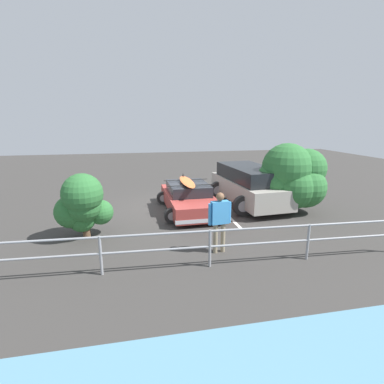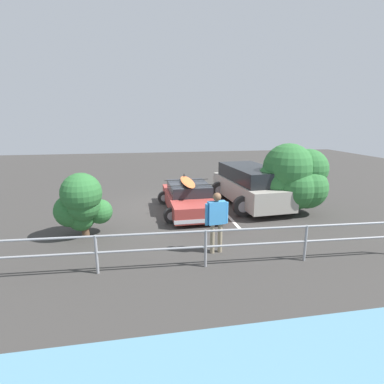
{
  "view_description": "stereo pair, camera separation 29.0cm",
  "coord_description": "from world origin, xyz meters",
  "px_view_note": "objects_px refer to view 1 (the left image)",
  "views": [
    {
      "loc": [
        1.63,
        12.14,
        3.68
      ],
      "look_at": [
        -0.61,
        1.18,
        0.95
      ],
      "focal_mm": 28.0,
      "sensor_mm": 36.0,
      "label": 1
    },
    {
      "loc": [
        1.34,
        12.19,
        3.68
      ],
      "look_at": [
        -0.61,
        1.18,
        0.95
      ],
      "focal_mm": 28.0,
      "sensor_mm": 36.0,
      "label": 2
    }
  ],
  "objects_px": {
    "bush_near_right": "(292,178)",
    "person_bystander": "(220,217)",
    "suv_car": "(249,185)",
    "sedan_car": "(189,198)",
    "bush_near_left": "(82,205)"
  },
  "relations": [
    {
      "from": "person_bystander",
      "to": "bush_near_left",
      "type": "height_order",
      "value": "bush_near_left"
    },
    {
      "from": "sedan_car",
      "to": "suv_car",
      "type": "distance_m",
      "value": 2.81
    },
    {
      "from": "sedan_car",
      "to": "bush_near_right",
      "type": "distance_m",
      "value": 4.21
    },
    {
      "from": "person_bystander",
      "to": "bush_near_left",
      "type": "relative_size",
      "value": 0.83
    },
    {
      "from": "suv_car",
      "to": "bush_near_left",
      "type": "relative_size",
      "value": 2.33
    },
    {
      "from": "suv_car",
      "to": "bush_near_right",
      "type": "bearing_deg",
      "value": 132.24
    },
    {
      "from": "bush_near_right",
      "to": "person_bystander",
      "type": "bearing_deg",
      "value": 38.15
    },
    {
      "from": "bush_near_left",
      "to": "suv_car",
      "type": "bearing_deg",
      "value": -158.58
    },
    {
      "from": "sedan_car",
      "to": "suv_car",
      "type": "height_order",
      "value": "suv_car"
    },
    {
      "from": "sedan_car",
      "to": "suv_car",
      "type": "xyz_separation_m",
      "value": [
        -2.75,
        -0.43,
        0.34
      ]
    },
    {
      "from": "suv_car",
      "to": "person_bystander",
      "type": "distance_m",
      "value": 5.2
    },
    {
      "from": "person_bystander",
      "to": "bush_near_right",
      "type": "xyz_separation_m",
      "value": [
        -3.92,
        -3.08,
        0.37
      ]
    },
    {
      "from": "sedan_car",
      "to": "bush_near_right",
      "type": "relative_size",
      "value": 1.47
    },
    {
      "from": "person_bystander",
      "to": "bush_near_right",
      "type": "relative_size",
      "value": 0.61
    },
    {
      "from": "sedan_car",
      "to": "bush_near_left",
      "type": "distance_m",
      "value": 4.39
    }
  ]
}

